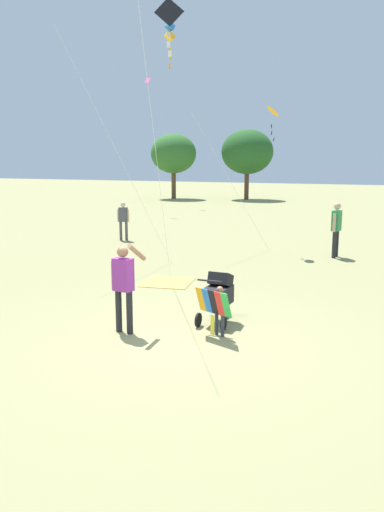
{
  "coord_description": "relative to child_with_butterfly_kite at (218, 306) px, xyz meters",
  "views": [
    {
      "loc": [
        3.5,
        -7.94,
        3.2
      ],
      "look_at": [
        -0.27,
        1.27,
        1.3
      ],
      "focal_mm": 35.78,
      "sensor_mm": 36.0,
      "label": 1
    }
  ],
  "objects": [
    {
      "name": "kite_orange_delta",
      "position": [
        -3.6,
        5.73,
        6.1
      ],
      "size": [
        2.35,
        2.65,
        7.07
      ],
      "color": "blue",
      "rests_on": "ground"
    },
    {
      "name": "person_sitting_far",
      "position": [
        1.04,
        8.69,
        0.49
      ],
      "size": [
        0.3,
        0.57,
        1.81
      ],
      "color": "#232328",
      "rests_on": "ground"
    },
    {
      "name": "kite_adult_black",
      "position": [
        -2.43,
        3.18,
        5.62
      ],
      "size": [
        1.44,
        3.83,
        7.0
      ],
      "color": "black",
      "rests_on": "ground"
    },
    {
      "name": "person_adult_flyer",
      "position": [
        -1.68,
        -0.46,
        0.41
      ],
      "size": [
        0.58,
        0.5,
        1.72
      ],
      "color": "#232328",
      "rests_on": "ground"
    },
    {
      "name": "picnic_blanket",
      "position": [
        -2.59,
        3.42,
        -0.57
      ],
      "size": [
        1.41,
        1.48,
        0.02
      ],
      "primitive_type": "cube",
      "rotation": [
        0.0,
        0.0,
        0.16
      ],
      "color": "gold",
      "rests_on": "ground"
    },
    {
      "name": "child_with_butterfly_kite",
      "position": [
        0.0,
        0.0,
        0.0
      ],
      "size": [
        0.75,
        0.47,
        0.94
      ],
      "color": "#33384C",
      "rests_on": "ground"
    },
    {
      "name": "kite_green_novelty",
      "position": [
        -1.31,
        9.09,
        4.12
      ],
      "size": [
        2.44,
        2.45,
        4.99
      ],
      "color": "#F4A319",
      "rests_on": "ground"
    },
    {
      "name": "stroller",
      "position": [
        -0.25,
        0.75,
        0.03
      ],
      "size": [
        0.57,
        1.09,
        1.03
      ],
      "color": "black",
      "rests_on": "ground"
    },
    {
      "name": "person_red_shirt",
      "position": [
        -7.21,
        9.16,
        0.32
      ],
      "size": [
        0.48,
        0.26,
        1.53
      ],
      "color": "#4C4C51",
      "rests_on": "ground"
    },
    {
      "name": "ground_plane",
      "position": [
        -0.56,
        -0.47,
        -0.58
      ],
      "size": [
        120.0,
        120.0,
        0.0
      ],
      "primitive_type": "plane",
      "color": "#938E5B"
    },
    {
      "name": "treeline_distant",
      "position": [
        0.39,
        30.49,
        2.92
      ],
      "size": [
        29.97,
        5.5,
        5.51
      ],
      "color": "brown",
      "rests_on": "ground"
    }
  ]
}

